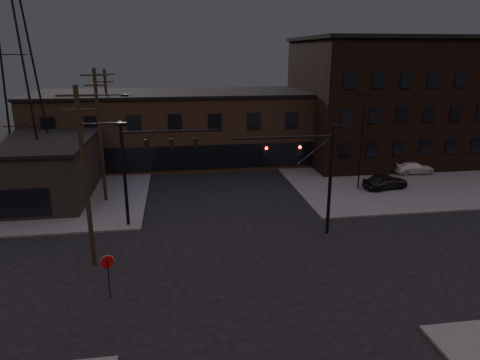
% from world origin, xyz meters
% --- Properties ---
extents(ground, '(140.00, 140.00, 0.00)m').
position_xyz_m(ground, '(0.00, 0.00, 0.00)').
color(ground, black).
rests_on(ground, ground).
extents(sidewalk_ne, '(30.00, 30.00, 0.15)m').
position_xyz_m(sidewalk_ne, '(22.00, 22.00, 0.07)').
color(sidewalk_ne, '#474744').
rests_on(sidewalk_ne, ground).
extents(sidewalk_nw, '(30.00, 30.00, 0.15)m').
position_xyz_m(sidewalk_nw, '(-22.00, 22.00, 0.07)').
color(sidewalk_nw, '#474744').
rests_on(sidewalk_nw, ground).
extents(building_row, '(40.00, 12.00, 8.00)m').
position_xyz_m(building_row, '(0.00, 28.00, 4.00)').
color(building_row, brown).
rests_on(building_row, ground).
extents(building_right, '(22.00, 16.00, 14.00)m').
position_xyz_m(building_right, '(22.00, 26.00, 7.00)').
color(building_right, black).
rests_on(building_right, ground).
extents(traffic_signal_near, '(7.12, 0.24, 8.00)m').
position_xyz_m(traffic_signal_near, '(5.36, 4.50, 4.93)').
color(traffic_signal_near, black).
rests_on(traffic_signal_near, ground).
extents(traffic_signal_far, '(7.12, 0.24, 8.00)m').
position_xyz_m(traffic_signal_far, '(-6.72, 8.00, 5.01)').
color(traffic_signal_far, black).
rests_on(traffic_signal_far, ground).
extents(stop_sign, '(0.72, 0.33, 2.48)m').
position_xyz_m(stop_sign, '(-8.00, -1.99, 1.84)').
color(stop_sign, black).
rests_on(stop_sign, ground).
extents(utility_pole_near, '(3.70, 0.28, 11.00)m').
position_xyz_m(utility_pole_near, '(-9.43, 2.00, 5.87)').
color(utility_pole_near, black).
rests_on(utility_pole_near, ground).
extents(utility_pole_mid, '(3.70, 0.28, 11.50)m').
position_xyz_m(utility_pole_mid, '(-10.44, 14.00, 6.13)').
color(utility_pole_mid, black).
rests_on(utility_pole_mid, ground).
extents(utility_pole_far, '(2.20, 0.28, 11.00)m').
position_xyz_m(utility_pole_far, '(-11.50, 26.00, 5.78)').
color(utility_pole_far, black).
rests_on(utility_pole_far, ground).
extents(transmission_tower, '(7.00, 7.00, 25.00)m').
position_xyz_m(transmission_tower, '(-18.00, 18.00, 12.50)').
color(transmission_tower, black).
rests_on(transmission_tower, ground).
extents(lot_light_a, '(1.50, 0.28, 9.14)m').
position_xyz_m(lot_light_a, '(13.00, 14.00, 5.51)').
color(lot_light_a, black).
rests_on(lot_light_a, ground).
extents(lot_light_b, '(1.50, 0.28, 9.14)m').
position_xyz_m(lot_light_b, '(19.00, 19.00, 5.51)').
color(lot_light_b, black).
rests_on(lot_light_b, ground).
extents(parked_car_lot_a, '(4.62, 2.58, 1.49)m').
position_xyz_m(parked_car_lot_a, '(15.43, 13.39, 0.89)').
color(parked_car_lot_a, black).
rests_on(parked_car_lot_a, sidewalk_ne).
extents(parked_car_lot_b, '(4.40, 1.85, 1.27)m').
position_xyz_m(parked_car_lot_b, '(20.97, 17.95, 0.78)').
color(parked_car_lot_b, silver).
rests_on(parked_car_lot_b, sidewalk_ne).
extents(car_crossing, '(3.06, 4.69, 1.46)m').
position_xyz_m(car_crossing, '(4.28, 25.97, 0.73)').
color(car_crossing, black).
rests_on(car_crossing, ground).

